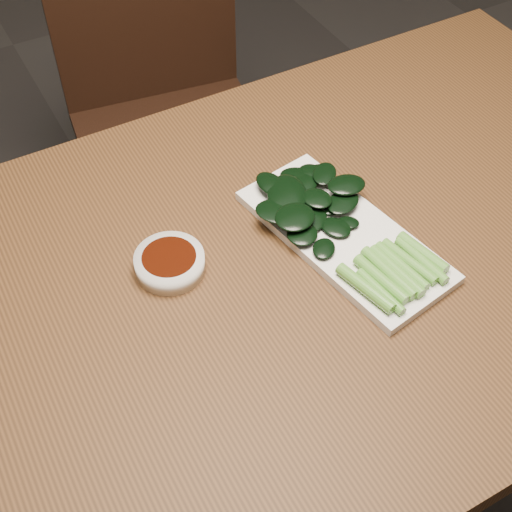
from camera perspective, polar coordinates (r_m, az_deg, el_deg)
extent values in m
plane|color=#2B2929|center=(1.64, 1.35, -17.98)|extent=(6.00, 6.00, 0.00)
cube|color=#4B2D15|center=(1.01, 2.08, -1.35)|extent=(1.40, 0.80, 0.04)
cylinder|color=#4B2D15|center=(1.76, 14.33, 5.99)|extent=(0.05, 0.05, 0.71)
cube|color=black|center=(1.69, -6.39, 8.78)|extent=(0.48, 0.48, 0.04)
cylinder|color=black|center=(1.70, -9.93, -2.27)|extent=(0.04, 0.04, 0.41)
cylinder|color=black|center=(1.76, 1.63, 0.95)|extent=(0.04, 0.04, 0.41)
cylinder|color=black|center=(1.96, -12.51, 5.57)|extent=(0.04, 0.04, 0.41)
cylinder|color=black|center=(2.01, -2.27, 8.20)|extent=(0.04, 0.04, 0.41)
cube|color=black|center=(1.71, -9.01, 18.83)|extent=(0.43, 0.09, 0.44)
cylinder|color=white|center=(0.99, -6.91, -0.57)|extent=(0.10, 0.10, 0.03)
cylinder|color=#391005|center=(0.98, -6.98, -0.11)|extent=(0.08, 0.08, 0.00)
cube|color=white|center=(1.03, 7.05, 1.62)|extent=(0.20, 0.35, 0.01)
cylinder|color=#5EA037|center=(0.95, 8.76, -2.57)|extent=(0.04, 0.10, 0.02)
cylinder|color=#5EA037|center=(0.95, 9.93, -2.82)|extent=(0.02, 0.09, 0.01)
cylinder|color=#5EA037|center=(0.97, 9.96, -1.84)|extent=(0.03, 0.09, 0.02)
cylinder|color=#5EA037|center=(0.97, 10.58, -1.33)|extent=(0.03, 0.10, 0.02)
cylinder|color=#5EA037|center=(0.98, 11.18, -1.18)|extent=(0.03, 0.10, 0.02)
cylinder|color=#5EA037|center=(0.99, 11.57, -0.78)|extent=(0.03, 0.10, 0.01)
cylinder|color=#5EA037|center=(0.99, 12.17, -0.43)|extent=(0.03, 0.09, 0.01)
cylinder|color=#5EA037|center=(1.00, 13.10, -0.34)|extent=(0.03, 0.09, 0.01)
cylinder|color=#5EA037|center=(1.01, 13.18, 0.25)|extent=(0.03, 0.08, 0.02)
ellipsoid|color=black|center=(1.09, 5.51, 6.59)|extent=(0.06, 0.06, 0.01)
ellipsoid|color=black|center=(1.04, 4.11, 3.27)|extent=(0.07, 0.08, 0.01)
ellipsoid|color=black|center=(1.07, 1.29, 5.73)|extent=(0.05, 0.07, 0.01)
ellipsoid|color=black|center=(1.01, 3.12, 3.14)|extent=(0.08, 0.08, 0.01)
ellipsoid|color=black|center=(1.02, 1.95, 3.57)|extent=(0.09, 0.09, 0.01)
ellipsoid|color=black|center=(1.10, 4.48, 6.61)|extent=(0.05, 0.05, 0.01)
ellipsoid|color=black|center=(1.05, 5.93, 3.98)|extent=(0.05, 0.05, 0.01)
ellipsoid|color=black|center=(1.05, 2.48, 4.98)|extent=(0.09, 0.10, 0.01)
ellipsoid|color=black|center=(1.10, 5.20, 6.70)|extent=(0.05, 0.05, 0.01)
ellipsoid|color=black|center=(1.05, 6.98, 4.34)|extent=(0.07, 0.06, 0.01)
ellipsoid|color=black|center=(1.02, 3.27, 3.34)|extent=(0.06, 0.06, 0.01)
ellipsoid|color=black|center=(1.01, 3.72, 1.78)|extent=(0.06, 0.06, 0.01)
ellipsoid|color=black|center=(1.07, 7.25, 5.68)|extent=(0.07, 0.06, 0.01)
ellipsoid|color=black|center=(1.08, 3.79, 5.81)|extent=(0.07, 0.06, 0.01)
ellipsoid|color=black|center=(1.05, 2.72, 4.77)|extent=(0.06, 0.06, 0.01)
ellipsoid|color=black|center=(1.09, 3.58, 6.26)|extent=(0.08, 0.08, 0.01)
ellipsoid|color=black|center=(1.05, 4.91, 4.62)|extent=(0.05, 0.06, 0.01)
ellipsoid|color=black|center=(0.99, 5.46, 0.60)|extent=(0.05, 0.05, 0.01)
ellipsoid|color=black|center=(1.03, 7.37, 2.67)|extent=(0.04, 0.04, 0.01)
ellipsoid|color=black|center=(1.02, 6.40, 2.29)|extent=(0.05, 0.06, 0.01)
ellipsoid|color=black|center=(1.02, 6.59, 2.31)|extent=(0.04, 0.03, 0.01)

